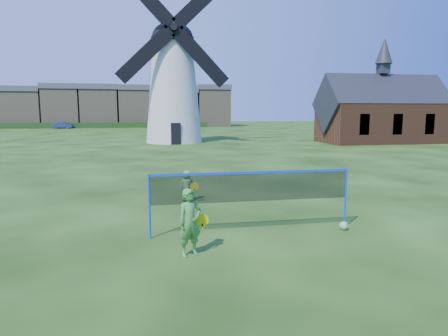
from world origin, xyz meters
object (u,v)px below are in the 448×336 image
Objects in this scene: windmill at (173,83)px; chapel at (381,114)px; car_right at (63,125)px; badminton_net at (252,188)px; player_boy at (187,186)px; player_girl at (190,222)px; play_ball at (344,226)px.

chapel is (19.75, -3.78, -2.91)m from windmill.
badminton_net is at bearing -157.47° from car_right.
car_right reaches higher than player_boy.
badminton_net is 2.14m from player_girl.
chapel reaches higher than play_ball.
play_ball is at bearing -155.61° from car_right.
car_right is (-16.41, 66.66, -0.13)m from player_girl.
play_ball is at bearing -7.41° from player_girl.
play_ball is at bearing 125.24° from player_boy.
player_girl is (-1.67, -1.28, -0.43)m from badminton_net.
player_girl is 6.49× the size of play_ball.
chapel is at bearing -140.93° from player_boy.
play_ball is (-17.16, -25.86, -2.69)m from chapel.
player_girl is at bearing -142.51° from badminton_net.
play_ball is (4.03, 1.06, -0.60)m from player_girl.
badminton_net is 3.99m from player_boy.
chapel is 3.34× the size of car_right.
chapel reaches higher than player_boy.
player_boy is 5.40m from play_ball.
car_right is at bearing 133.41° from chapel.
chapel is 54.76m from car_right.
play_ball is at bearing -123.57° from chapel.
windmill is at bearing 65.23° from player_girl.
windmill is 1.34× the size of chapel.
chapel is 31.15m from play_ball.
windmill is at bearing -146.52° from car_right.
windmill reaches higher than badminton_net.
chapel is at bearing 56.43° from play_ball.
windmill is 30.27m from play_ball.
player_boy is 0.30× the size of car_right.
badminton_net is (-19.53, -25.64, -1.66)m from chapel.
player_girl reaches higher than car_right.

